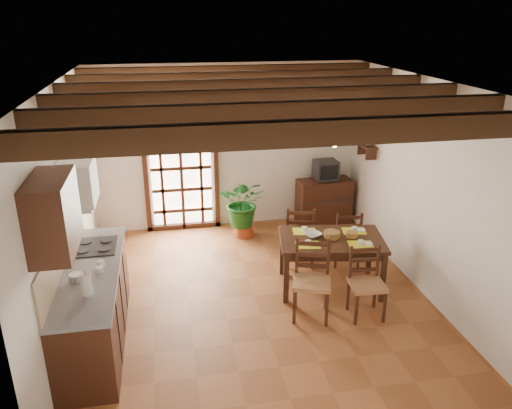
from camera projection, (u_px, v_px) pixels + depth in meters
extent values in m
plane|color=brown|center=(254.00, 295.00, 6.68)|extent=(5.00, 5.00, 0.00)
cube|color=silver|center=(227.00, 148.00, 8.47)|extent=(4.50, 0.02, 2.80)
cube|color=silver|center=(312.00, 307.00, 3.89)|extent=(4.50, 0.02, 2.80)
cube|color=silver|center=(64.00, 210.00, 5.79)|extent=(0.02, 5.00, 2.80)
cube|color=silver|center=(422.00, 187.00, 6.57)|extent=(0.02, 5.00, 2.80)
cube|color=white|center=(254.00, 82.00, 5.68)|extent=(4.50, 5.00, 0.02)
cube|color=black|center=(304.00, 133.00, 3.79)|extent=(4.50, 0.14, 0.20)
cube|color=black|center=(279.00, 113.00, 4.56)|extent=(4.50, 0.14, 0.20)
cube|color=black|center=(261.00, 98.00, 5.33)|extent=(4.50, 0.14, 0.20)
cube|color=black|center=(248.00, 87.00, 6.10)|extent=(4.50, 0.14, 0.20)
cube|color=black|center=(237.00, 79.00, 6.87)|extent=(4.50, 0.14, 0.20)
cube|color=black|center=(229.00, 72.00, 7.64)|extent=(4.50, 0.14, 0.20)
cube|color=white|center=(181.00, 167.00, 8.43)|extent=(1.01, 0.02, 2.11)
cube|color=#351A10|center=(177.00, 100.00, 7.98)|extent=(1.26, 0.10, 0.08)
cube|color=#351A10|center=(145.00, 170.00, 8.28)|extent=(0.08, 0.10, 2.28)
cube|color=#351A10|center=(216.00, 166.00, 8.49)|extent=(0.08, 0.10, 2.28)
cube|color=#351A10|center=(181.00, 168.00, 8.37)|extent=(1.01, 0.03, 2.02)
cube|color=#351A10|center=(95.00, 306.00, 5.64)|extent=(0.60, 2.20, 0.88)
cube|color=slate|center=(90.00, 270.00, 5.47)|extent=(0.64, 2.25, 0.04)
cube|color=tan|center=(59.00, 254.00, 5.34)|extent=(0.02, 2.20, 0.50)
cube|color=#351A10|center=(53.00, 215.00, 4.47)|extent=(0.35, 0.80, 0.70)
cube|color=white|center=(77.00, 182.00, 5.65)|extent=(0.38, 0.60, 0.50)
cube|color=silver|center=(80.00, 204.00, 5.75)|extent=(0.32, 0.55, 0.04)
cube|color=black|center=(95.00, 247.00, 5.97)|extent=(0.50, 0.55, 0.02)
cylinder|color=white|center=(87.00, 285.00, 4.93)|extent=(0.11, 0.11, 0.24)
cylinder|color=silver|center=(76.00, 278.00, 5.21)|extent=(0.14, 0.14, 0.10)
cube|color=#331C10|center=(332.00, 240.00, 6.64)|extent=(1.50, 1.10, 0.05)
cube|color=#331C10|center=(331.00, 245.00, 6.67)|extent=(1.35, 0.99, 0.10)
cube|color=#331C10|center=(369.00, 251.00, 7.14)|extent=(0.08, 0.08, 0.69)
cube|color=#331C10|center=(282.00, 252.00, 7.12)|extent=(0.08, 0.08, 0.69)
cube|color=#331C10|center=(383.00, 278.00, 6.43)|extent=(0.08, 0.08, 0.69)
cube|color=#331C10|center=(286.00, 279.00, 6.41)|extent=(0.08, 0.08, 0.69)
cube|color=#AA7248|center=(312.00, 282.00, 6.06)|extent=(0.56, 0.54, 0.05)
cube|color=#351A10|center=(313.00, 257.00, 6.14)|extent=(0.44, 0.17, 0.49)
cube|color=#351A10|center=(311.00, 299.00, 6.15)|extent=(0.53, 0.52, 0.48)
cube|color=#AA7248|center=(367.00, 285.00, 6.08)|extent=(0.43, 0.41, 0.05)
cube|color=#351A10|center=(364.00, 262.00, 6.16)|extent=(0.41, 0.06, 0.45)
cube|color=#351A10|center=(366.00, 300.00, 6.16)|extent=(0.41, 0.39, 0.44)
cube|color=#AA7248|center=(300.00, 235.00, 7.39)|extent=(0.53, 0.51, 0.05)
cube|color=#351A10|center=(301.00, 225.00, 7.14)|extent=(0.43, 0.15, 0.48)
cube|color=#351A10|center=(300.00, 249.00, 7.48)|extent=(0.50, 0.49, 0.47)
cube|color=#AA7248|center=(346.00, 237.00, 7.42)|extent=(0.45, 0.43, 0.05)
cube|color=#351A10|center=(349.00, 228.00, 7.19)|extent=(0.40, 0.09, 0.44)
cube|color=#351A10|center=(345.00, 250.00, 7.49)|extent=(0.43, 0.41, 0.43)
cube|color=yellow|center=(312.00, 248.00, 6.38)|extent=(0.31, 0.23, 0.01)
cube|color=yellow|center=(362.00, 244.00, 6.50)|extent=(0.31, 0.23, 0.01)
cube|color=yellow|center=(302.00, 234.00, 6.78)|extent=(0.31, 0.23, 0.01)
cube|color=yellow|center=(350.00, 231.00, 6.90)|extent=(0.31, 0.23, 0.01)
cylinder|color=olive|center=(332.00, 236.00, 6.62)|extent=(0.21, 0.21, 0.09)
imported|color=white|center=(313.00, 235.00, 6.67)|extent=(0.29, 0.29, 0.05)
cube|color=#351A10|center=(324.00, 201.00, 8.87)|extent=(0.97, 0.49, 0.80)
cube|color=black|center=(326.00, 170.00, 8.65)|extent=(0.40, 0.37, 0.33)
cube|color=black|center=(329.00, 173.00, 8.49)|extent=(0.31, 0.03, 0.25)
cube|color=white|center=(313.00, 124.00, 8.59)|extent=(0.25, 0.03, 0.32)
cone|color=#953815|center=(244.00, 229.00, 8.45)|extent=(0.36, 0.36, 0.22)
imported|color=#144C19|center=(244.00, 204.00, 8.29)|extent=(2.38, 2.20, 2.20)
cube|color=#351A10|center=(367.00, 146.00, 7.96)|extent=(0.20, 0.42, 0.03)
cube|color=#351A10|center=(371.00, 154.00, 7.84)|extent=(0.18, 0.03, 0.18)
cube|color=#351A10|center=(363.00, 149.00, 8.15)|extent=(0.18, 0.03, 0.18)
imported|color=#B2BFB2|center=(368.00, 140.00, 7.93)|extent=(0.15, 0.15, 0.15)
sphere|color=yellow|center=(369.00, 127.00, 7.85)|extent=(0.14, 0.14, 0.14)
cylinder|color=#144C19|center=(368.00, 136.00, 7.90)|extent=(0.01, 0.01, 0.28)
cube|color=brown|center=(375.00, 115.00, 7.80)|extent=(0.03, 0.32, 0.32)
cube|color=#C3B292|center=(374.00, 115.00, 7.79)|extent=(0.01, 0.26, 0.26)
cylinder|color=black|center=(337.00, 108.00, 6.11)|extent=(0.01, 0.01, 0.70)
cone|color=beige|center=(335.00, 138.00, 6.24)|extent=(0.36, 0.36, 0.14)
sphere|color=#FFD88C|center=(335.00, 144.00, 6.27)|extent=(0.09, 0.09, 0.09)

